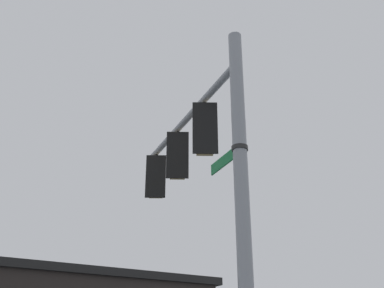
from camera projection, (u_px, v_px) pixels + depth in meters
The scene contains 7 objects.
signal_pole at pixel (243, 223), 8.09m from camera, with size 0.26×0.26×7.80m, color gray.
mast_arm at pixel (184, 122), 11.69m from camera, with size 0.16×0.16×5.43m, color gray.
traffic_light_nearest_pole at pixel (205, 131), 10.37m from camera, with size 0.54×0.49×1.31m.
traffic_light_mid_inner at pixel (178, 157), 11.71m from camera, with size 0.54×0.49×1.31m.
traffic_light_mid_outer at pixel (156, 178), 13.05m from camera, with size 0.54×0.49×1.31m.
street_name_sign at pixel (231, 155), 8.94m from camera, with size 0.61×1.26×0.22m.
bird_flying at pixel (232, 75), 13.50m from camera, with size 0.34×0.21×0.08m.
Camera 1 is at (-1.05, -7.90, 1.77)m, focal length 44.64 mm.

